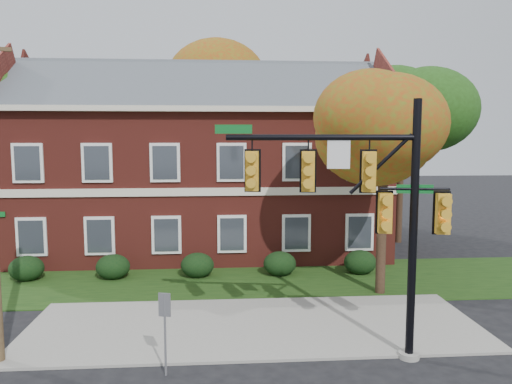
{
  "coord_description": "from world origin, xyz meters",
  "views": [
    {
      "loc": [
        -1.04,
        -13.98,
        5.91
      ],
      "look_at": [
        0.21,
        3.0,
        4.03
      ],
      "focal_mm": 35.0,
      "sensor_mm": 36.0,
      "label": 1
    }
  ],
  "objects": [
    {
      "name": "hedge_far_right",
      "position": [
        5.0,
        6.7,
        0.53
      ],
      "size": [
        1.4,
        1.26,
        1.05
      ],
      "primitive_type": "ellipsoid",
      "color": "black",
      "rests_on": "ground"
    },
    {
      "name": "hedge_right",
      "position": [
        1.5,
        6.7,
        0.53
      ],
      "size": [
        1.4,
        1.26,
        1.05
      ],
      "primitive_type": "ellipsoid",
      "color": "black",
      "rests_on": "ground"
    },
    {
      "name": "traffic_signal",
      "position": [
        2.78,
        -1.31,
        4.27
      ],
      "size": [
        6.11,
        1.14,
        6.88
      ],
      "rotation": [
        0.0,
        0.0,
        -0.16
      ],
      "color": "gray",
      "rests_on": "ground"
    },
    {
      "name": "apartment_building",
      "position": [
        -2.0,
        11.95,
        4.99
      ],
      "size": [
        18.8,
        8.8,
        9.74
      ],
      "color": "maroon",
      "rests_on": "ground"
    },
    {
      "name": "ground",
      "position": [
        0.0,
        0.0,
        0.0
      ],
      "size": [
        120.0,
        120.0,
        0.0
      ],
      "primitive_type": "plane",
      "color": "black",
      "rests_on": "ground"
    },
    {
      "name": "sidewalk",
      "position": [
        0.0,
        1.0,
        0.04
      ],
      "size": [
        14.0,
        5.0,
        0.08
      ],
      "primitive_type": "cube",
      "color": "gray",
      "rests_on": "ground"
    },
    {
      "name": "tree_right_rear",
      "position": [
        9.31,
        12.81,
        8.12
      ],
      "size": [
        6.3,
        5.95,
        10.62
      ],
      "color": "black",
      "rests_on": "ground"
    },
    {
      "name": "grass_strip",
      "position": [
        0.0,
        6.0,
        0.02
      ],
      "size": [
        30.0,
        6.0,
        0.04
      ],
      "primitive_type": "cube",
      "color": "#193811",
      "rests_on": "ground"
    },
    {
      "name": "sign_post",
      "position": [
        -2.41,
        -2.0,
        1.43
      ],
      "size": [
        0.31,
        0.11,
        2.11
      ],
      "rotation": [
        0.0,
        0.0,
        -0.26
      ],
      "color": "slate",
      "rests_on": "ground"
    },
    {
      "name": "hedge_center",
      "position": [
        -2.0,
        6.7,
        0.53
      ],
      "size": [
        1.4,
        1.26,
        1.05
      ],
      "primitive_type": "ellipsoid",
      "color": "black",
      "rests_on": "ground"
    },
    {
      "name": "tree_far_rear",
      "position": [
        -0.66,
        19.79,
        8.84
      ],
      "size": [
        6.84,
        6.46,
        11.52
      ],
      "color": "black",
      "rests_on": "ground"
    },
    {
      "name": "hedge_left",
      "position": [
        -5.5,
        6.7,
        0.53
      ],
      "size": [
        1.4,
        1.26,
        1.05
      ],
      "primitive_type": "ellipsoid",
      "color": "black",
      "rests_on": "ground"
    },
    {
      "name": "tree_near_right",
      "position": [
        5.22,
        3.87,
        6.67
      ],
      "size": [
        4.5,
        4.25,
        8.58
      ],
      "color": "black",
      "rests_on": "ground"
    },
    {
      "name": "hedge_far_left",
      "position": [
        -9.0,
        6.7,
        0.53
      ],
      "size": [
        1.4,
        1.26,
        1.05
      ],
      "primitive_type": "ellipsoid",
      "color": "black",
      "rests_on": "ground"
    }
  ]
}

